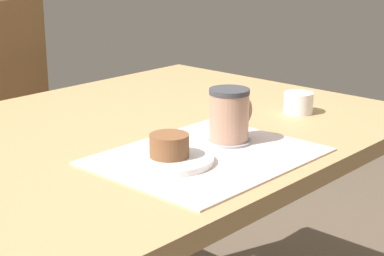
{
  "coord_description": "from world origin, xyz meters",
  "views": [
    {
      "loc": [
        -0.91,
        -1.0,
        1.13
      ],
      "look_at": [
        -0.04,
        -0.2,
        0.77
      ],
      "focal_mm": 60.0,
      "sensor_mm": 36.0,
      "label": 1
    }
  ],
  "objects_px": {
    "pastry_plate": "(169,159)",
    "coffee_mug": "(230,114)",
    "dining_table": "(138,160)",
    "wooden_chair": "(18,137)",
    "sugar_bowl": "(298,103)",
    "pastry": "(169,145)"
  },
  "relations": [
    {
      "from": "pastry_plate",
      "to": "coffee_mug",
      "type": "distance_m",
      "value": 0.18
    },
    {
      "from": "dining_table",
      "to": "wooden_chair",
      "type": "height_order",
      "value": "wooden_chair"
    },
    {
      "from": "pastry_plate",
      "to": "sugar_bowl",
      "type": "xyz_separation_m",
      "value": [
        0.46,
        0.03,
        0.02
      ]
    },
    {
      "from": "sugar_bowl",
      "to": "coffee_mug",
      "type": "bearing_deg",
      "value": -174.36
    },
    {
      "from": "coffee_mug",
      "to": "sugar_bowl",
      "type": "height_order",
      "value": "coffee_mug"
    },
    {
      "from": "pastry_plate",
      "to": "sugar_bowl",
      "type": "bearing_deg",
      "value": 3.21
    },
    {
      "from": "wooden_chair",
      "to": "coffee_mug",
      "type": "bearing_deg",
      "value": 84.17
    },
    {
      "from": "dining_table",
      "to": "wooden_chair",
      "type": "relative_size",
      "value": 1.27
    },
    {
      "from": "sugar_bowl",
      "to": "pastry_plate",
      "type": "bearing_deg",
      "value": -176.79
    },
    {
      "from": "pastry",
      "to": "coffee_mug",
      "type": "xyz_separation_m",
      "value": [
        0.17,
        -0.0,
        0.02
      ]
    },
    {
      "from": "pastry_plate",
      "to": "pastry",
      "type": "relative_size",
      "value": 2.25
    },
    {
      "from": "pastry_plate",
      "to": "dining_table",
      "type": "bearing_deg",
      "value": 61.28
    },
    {
      "from": "sugar_bowl",
      "to": "pastry",
      "type": "bearing_deg",
      "value": -176.79
    },
    {
      "from": "wooden_chair",
      "to": "pastry_plate",
      "type": "distance_m",
      "value": 1.03
    },
    {
      "from": "dining_table",
      "to": "pastry",
      "type": "distance_m",
      "value": 0.27
    },
    {
      "from": "pastry_plate",
      "to": "coffee_mug",
      "type": "xyz_separation_m",
      "value": [
        0.17,
        -0.0,
        0.05
      ]
    },
    {
      "from": "dining_table",
      "to": "pastry",
      "type": "bearing_deg",
      "value": -118.72
    },
    {
      "from": "wooden_chair",
      "to": "pastry_plate",
      "type": "bearing_deg",
      "value": 74.45
    },
    {
      "from": "coffee_mug",
      "to": "sugar_bowl",
      "type": "relative_size",
      "value": 1.64
    },
    {
      "from": "wooden_chair",
      "to": "pastry_plate",
      "type": "xyz_separation_m",
      "value": [
        -0.28,
        -0.97,
        0.23
      ]
    },
    {
      "from": "dining_table",
      "to": "pastry_plate",
      "type": "height_order",
      "value": "pastry_plate"
    },
    {
      "from": "dining_table",
      "to": "coffee_mug",
      "type": "relative_size",
      "value": 10.34
    }
  ]
}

